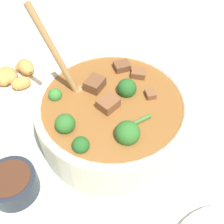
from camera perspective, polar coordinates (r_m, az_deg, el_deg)
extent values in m
plane|color=#ADBCAD|center=(0.60, 0.00, -4.01)|extent=(4.00, 4.00, 0.00)
cylinder|color=beige|center=(0.56, 0.00, -1.22)|extent=(0.29, 0.29, 0.09)
torus|color=beige|center=(0.52, 0.00, 1.95)|extent=(0.29, 0.29, 0.02)
cylinder|color=brown|center=(0.55, 0.00, -0.19)|extent=(0.27, 0.27, 0.06)
sphere|color=#2D6B28|center=(0.48, -9.49, -2.36)|extent=(0.04, 0.04, 0.04)
cylinder|color=#6B9956|center=(0.50, -9.13, -4.15)|extent=(0.01, 0.01, 0.02)
sphere|color=#235B23|center=(0.53, 3.03, 4.85)|extent=(0.04, 0.04, 0.04)
cylinder|color=#6B9956|center=(0.55, 2.91, 2.86)|extent=(0.01, 0.01, 0.02)
sphere|color=#235B23|center=(0.46, -6.21, -6.77)|extent=(0.03, 0.03, 0.03)
cylinder|color=#6B9956|center=(0.48, -6.00, -8.16)|extent=(0.01, 0.01, 0.01)
sphere|color=#2D6B28|center=(0.47, 3.15, -4.30)|extent=(0.04, 0.04, 0.04)
cylinder|color=#6B9956|center=(0.49, 3.00, -6.44)|extent=(0.02, 0.02, 0.02)
sphere|color=#387F33|center=(0.54, -11.49, 3.43)|extent=(0.03, 0.03, 0.03)
cylinder|color=#6B9956|center=(0.55, -11.20, 2.09)|extent=(0.01, 0.01, 0.01)
cube|color=brown|center=(0.54, 7.79, 3.46)|extent=(0.03, 0.03, 0.02)
cube|color=brown|center=(0.51, -0.98, 1.51)|extent=(0.04, 0.04, 0.03)
cube|color=brown|center=(0.55, -3.50, 5.47)|extent=(0.04, 0.03, 0.03)
cube|color=brown|center=(0.57, 5.40, 7.55)|extent=(0.03, 0.03, 0.02)
cube|color=brown|center=(0.59, 1.99, 8.98)|extent=(0.04, 0.04, 0.02)
cylinder|color=#3D7533|center=(0.49, 6.14, -1.51)|extent=(0.03, 0.02, 0.01)
ellipsoid|color=#A87A47|center=(0.55, -7.12, 4.01)|extent=(0.04, 0.03, 0.01)
cylinder|color=#A87A47|center=(0.51, -11.58, 11.77)|extent=(0.02, 0.08, 0.17)
cylinder|color=#232833|center=(0.54, -19.50, -13.58)|extent=(0.09, 0.09, 0.04)
cylinder|color=#472819|center=(0.53, -19.95, -12.80)|extent=(0.07, 0.07, 0.02)
cylinder|color=silver|center=(0.74, -16.80, 7.56)|extent=(0.22, 0.22, 0.01)
ellipsoid|color=#CC8E47|center=(0.69, -18.02, 5.59)|extent=(0.05, 0.05, 0.03)
ellipsoid|color=#CC8E47|center=(0.73, -17.13, 8.75)|extent=(0.06, 0.06, 0.03)
ellipsoid|color=#CC8E47|center=(0.72, -21.48, 6.70)|extent=(0.06, 0.07, 0.04)
ellipsoid|color=#CC8E47|center=(0.74, -17.59, 8.82)|extent=(0.05, 0.05, 0.03)
ellipsoid|color=#CC8E47|center=(0.72, -20.24, 7.08)|extent=(0.06, 0.07, 0.03)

